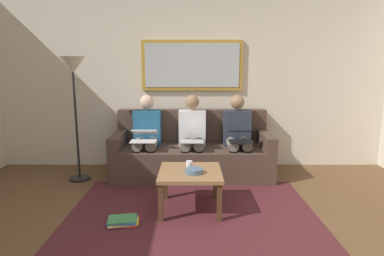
{
  "coord_description": "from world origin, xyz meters",
  "views": [
    {
      "loc": [
        -0.0,
        2.46,
        1.53
      ],
      "look_at": [
        0.0,
        -1.7,
        0.75
      ],
      "focal_mm": 30.67,
      "sensor_mm": 36.0,
      "label": 1
    }
  ],
  "objects_px": {
    "coffee_table": "(190,176)",
    "person_right": "(147,133)",
    "framed_mirror": "(192,65)",
    "bowl": "(194,171)",
    "magazine_stack": "(123,221)",
    "standing_lamp": "(73,79)",
    "laptop_black": "(240,136)",
    "laptop_silver": "(192,136)",
    "couch": "(192,153)",
    "cup": "(189,165)",
    "person_left": "(237,133)",
    "laptop_white": "(144,136)",
    "person_middle": "(192,133)"
  },
  "relations": [
    {
      "from": "coffee_table",
      "to": "person_right",
      "type": "bearing_deg",
      "value": -61.65
    },
    {
      "from": "framed_mirror",
      "to": "bowl",
      "type": "xyz_separation_m",
      "value": [
        -0.02,
        1.68,
        -1.09
      ]
    },
    {
      "from": "magazine_stack",
      "to": "standing_lamp",
      "type": "height_order",
      "value": "standing_lamp"
    },
    {
      "from": "laptop_black",
      "to": "standing_lamp",
      "type": "height_order",
      "value": "standing_lamp"
    },
    {
      "from": "laptop_silver",
      "to": "person_right",
      "type": "distance_m",
      "value": 0.69
    },
    {
      "from": "couch",
      "to": "framed_mirror",
      "type": "height_order",
      "value": "framed_mirror"
    },
    {
      "from": "standing_lamp",
      "to": "cup",
      "type": "bearing_deg",
      "value": 149.75
    },
    {
      "from": "framed_mirror",
      "to": "bowl",
      "type": "height_order",
      "value": "framed_mirror"
    },
    {
      "from": "framed_mirror",
      "to": "person_left",
      "type": "distance_m",
      "value": 1.23
    },
    {
      "from": "couch",
      "to": "bowl",
      "type": "bearing_deg",
      "value": 90.81
    },
    {
      "from": "cup",
      "to": "laptop_silver",
      "type": "height_order",
      "value": "laptop_silver"
    },
    {
      "from": "laptop_white",
      "to": "laptop_black",
      "type": "bearing_deg",
      "value": 179.74
    },
    {
      "from": "laptop_black",
      "to": "magazine_stack",
      "type": "relative_size",
      "value": 1.04
    },
    {
      "from": "cup",
      "to": "laptop_black",
      "type": "relative_size",
      "value": 0.26
    },
    {
      "from": "couch",
      "to": "framed_mirror",
      "type": "xyz_separation_m",
      "value": [
        0.0,
        -0.39,
        1.24
      ]
    },
    {
      "from": "coffee_table",
      "to": "magazine_stack",
      "type": "bearing_deg",
      "value": 28.21
    },
    {
      "from": "coffee_table",
      "to": "laptop_silver",
      "type": "distance_m",
      "value": 0.94
    },
    {
      "from": "framed_mirror",
      "to": "person_right",
      "type": "xyz_separation_m",
      "value": [
        0.64,
        0.46,
        -0.94
      ]
    },
    {
      "from": "couch",
      "to": "person_left",
      "type": "bearing_deg",
      "value": 173.87
    },
    {
      "from": "bowl",
      "to": "person_middle",
      "type": "xyz_separation_m",
      "value": [
        0.02,
        -1.22,
        0.15
      ]
    },
    {
      "from": "coffee_table",
      "to": "laptop_white",
      "type": "xyz_separation_m",
      "value": [
        0.62,
        -0.91,
        0.25
      ]
    },
    {
      "from": "laptop_black",
      "to": "laptop_white",
      "type": "height_order",
      "value": "laptop_white"
    },
    {
      "from": "coffee_table",
      "to": "person_left",
      "type": "bearing_deg",
      "value": -119.88
    },
    {
      "from": "couch",
      "to": "coffee_table",
      "type": "distance_m",
      "value": 1.22
    },
    {
      "from": "cup",
      "to": "magazine_stack",
      "type": "relative_size",
      "value": 0.27
    },
    {
      "from": "person_left",
      "to": "magazine_stack",
      "type": "height_order",
      "value": "person_left"
    },
    {
      "from": "bowl",
      "to": "standing_lamp",
      "type": "distance_m",
      "value": 2.08
    },
    {
      "from": "person_right",
      "to": "laptop_white",
      "type": "height_order",
      "value": "person_right"
    },
    {
      "from": "person_middle",
      "to": "magazine_stack",
      "type": "distance_m",
      "value": 1.75
    },
    {
      "from": "person_middle",
      "to": "bowl",
      "type": "bearing_deg",
      "value": 90.86
    },
    {
      "from": "couch",
      "to": "magazine_stack",
      "type": "xyz_separation_m",
      "value": [
        0.68,
        1.57,
        -0.28
      ]
    },
    {
      "from": "framed_mirror",
      "to": "standing_lamp",
      "type": "height_order",
      "value": "framed_mirror"
    },
    {
      "from": "cup",
      "to": "person_left",
      "type": "height_order",
      "value": "person_left"
    },
    {
      "from": "laptop_black",
      "to": "couch",
      "type": "bearing_deg",
      "value": -26.16
    },
    {
      "from": "person_left",
      "to": "person_right",
      "type": "bearing_deg",
      "value": 0.0
    },
    {
      "from": "framed_mirror",
      "to": "person_left",
      "type": "xyz_separation_m",
      "value": [
        -0.64,
        0.46,
        -0.94
      ]
    },
    {
      "from": "person_right",
      "to": "laptop_black",
      "type": "bearing_deg",
      "value": 169.13
    },
    {
      "from": "laptop_silver",
      "to": "standing_lamp",
      "type": "bearing_deg",
      "value": -1.81
    },
    {
      "from": "coffee_table",
      "to": "person_right",
      "type": "xyz_separation_m",
      "value": [
        0.62,
        -1.15,
        0.24
      ]
    },
    {
      "from": "person_right",
      "to": "bowl",
      "type": "bearing_deg",
      "value": 118.26
    },
    {
      "from": "couch",
      "to": "cup",
      "type": "relative_size",
      "value": 24.44
    },
    {
      "from": "framed_mirror",
      "to": "person_right",
      "type": "bearing_deg",
      "value": 35.52
    },
    {
      "from": "couch",
      "to": "magazine_stack",
      "type": "bearing_deg",
      "value": 66.57
    },
    {
      "from": "person_left",
      "to": "bowl",
      "type": "bearing_deg",
      "value": 63.08
    },
    {
      "from": "standing_lamp",
      "to": "bowl",
      "type": "bearing_deg",
      "value": 146.82
    },
    {
      "from": "standing_lamp",
      "to": "magazine_stack",
      "type": "bearing_deg",
      "value": 123.65
    },
    {
      "from": "framed_mirror",
      "to": "laptop_white",
      "type": "height_order",
      "value": "framed_mirror"
    },
    {
      "from": "cup",
      "to": "laptop_white",
      "type": "height_order",
      "value": "laptop_white"
    },
    {
      "from": "couch",
      "to": "standing_lamp",
      "type": "bearing_deg",
      "value": 9.8
    },
    {
      "from": "person_left",
      "to": "person_middle",
      "type": "xyz_separation_m",
      "value": [
        0.64,
        0.0,
        0.0
      ]
    }
  ]
}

